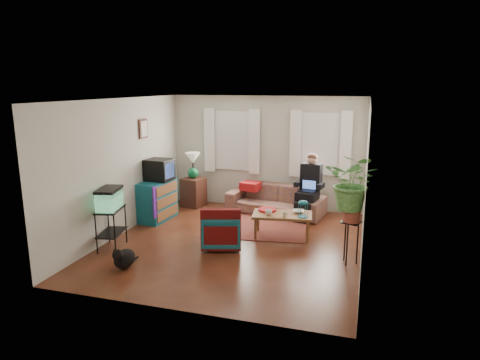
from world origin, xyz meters
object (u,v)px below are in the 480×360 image
(coffee_table, at_px, (282,225))
(plant_stand, at_px, (350,242))
(sofa, at_px, (276,195))
(side_table, at_px, (194,192))
(dresser, at_px, (157,200))
(aquarium_stand, at_px, (111,229))
(armchair, at_px, (221,228))

(coffee_table, xyz_separation_m, plant_stand, (1.29, -0.92, 0.13))
(sofa, height_order, coffee_table, sofa)
(side_table, relative_size, coffee_table, 0.61)
(dresser, distance_m, aquarium_stand, 1.73)
(armchair, relative_size, plant_stand, 0.96)
(side_table, xyz_separation_m, aquarium_stand, (-0.35, -2.92, 0.02))
(armchair, bearing_deg, dresser, -47.87)
(aquarium_stand, height_order, coffee_table, aquarium_stand)
(dresser, relative_size, plant_stand, 1.31)
(aquarium_stand, bearing_deg, side_table, 70.60)
(sofa, bearing_deg, aquarium_stand, -118.54)
(dresser, height_order, coffee_table, dresser)
(dresser, bearing_deg, sofa, 30.87)
(coffee_table, distance_m, plant_stand, 1.59)
(sofa, xyz_separation_m, dresser, (-2.34, -1.17, 0.00))
(armchair, distance_m, coffee_table, 1.24)
(side_table, distance_m, aquarium_stand, 2.94)
(side_table, relative_size, plant_stand, 0.95)
(side_table, bearing_deg, plant_stand, -33.01)
(sofa, distance_m, armchair, 2.33)
(side_table, height_order, armchair, armchair)
(aquarium_stand, relative_size, plant_stand, 1.01)
(dresser, bearing_deg, side_table, 78.34)
(side_table, height_order, dresser, dresser)
(armchair, relative_size, coffee_table, 0.62)
(side_table, distance_m, coffee_table, 2.86)
(dresser, relative_size, armchair, 1.37)
(coffee_table, bearing_deg, aquarium_stand, -160.96)
(coffee_table, bearing_deg, side_table, 140.40)
(aquarium_stand, bearing_deg, armchair, 6.03)
(coffee_table, bearing_deg, plant_stand, -43.68)
(plant_stand, bearing_deg, coffee_table, 144.37)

